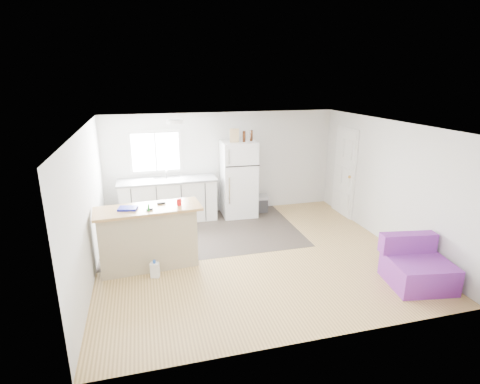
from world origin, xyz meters
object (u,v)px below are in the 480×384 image
at_px(purple_seat, 417,268).
at_px(bottle_left, 244,136).
at_px(refrigerator, 239,179).
at_px(cooler, 257,203).
at_px(mop, 146,258).
at_px(kitchen_cabinets, 168,200).
at_px(cardboard_box, 234,135).
at_px(cleaner_jug, 155,270).
at_px(bottle_right, 251,136).
at_px(blue_tray, 128,208).
at_px(peninsula, 148,237).
at_px(red_cup, 179,202).

bearing_deg(purple_seat, bottle_left, 125.92).
height_order(refrigerator, purple_seat, refrigerator).
xyz_separation_m(cooler, mop, (-2.70, -2.34, 0.03)).
distance_m(kitchen_cabinets, cardboard_box, 2.09).
bearing_deg(cooler, mop, -130.12).
bearing_deg(cleaner_jug, bottle_right, 63.10).
xyz_separation_m(refrigerator, cleaner_jug, (-2.08, -2.51, -0.75)).
xyz_separation_m(blue_tray, bottle_left, (2.54, 1.99, 0.80)).
bearing_deg(refrigerator, blue_tray, -137.44).
bearing_deg(bottle_right, purple_seat, -66.12).
bearing_deg(mop, blue_tray, 139.15).
relative_size(cooler, cleaner_jug, 1.86).
bearing_deg(bottle_left, cardboard_box, 171.94).
xyz_separation_m(purple_seat, bottle_left, (-1.85, 3.65, 1.62)).
relative_size(mop, bottle_left, 4.87).
xyz_separation_m(kitchen_cabinets, blue_tray, (-0.79, -2.14, 0.60)).
relative_size(purple_seat, cleaner_jug, 3.38).
height_order(cardboard_box, bottle_right, cardboard_box).
bearing_deg(bottle_left, mop, -137.40).
xyz_separation_m(purple_seat, cleaner_jug, (-4.03, 1.25, -0.14)).
relative_size(kitchen_cabinets, blue_tray, 7.32).
relative_size(kitchen_cabinets, bottle_right, 8.78).
height_order(blue_tray, bottle_left, bottle_left).
bearing_deg(cardboard_box, blue_tray, -139.00).
xyz_separation_m(kitchen_cabinets, purple_seat, (3.59, -3.81, -0.23)).
bearing_deg(mop, purple_seat, -30.28).
xyz_separation_m(cleaner_jug, bottle_left, (2.18, 2.40, 1.76)).
distance_m(refrigerator, bottle_left, 1.02).
distance_m(kitchen_cabinets, cooler, 2.16).
relative_size(cleaner_jug, bottle_right, 1.22).
bearing_deg(blue_tray, peninsula, 2.13).
bearing_deg(red_cup, blue_tray, 179.63).
distance_m(cleaner_jug, bottle_right, 3.86).
xyz_separation_m(refrigerator, blue_tray, (-2.44, -2.10, 0.21)).
relative_size(peninsula, bottle_right, 7.21).
bearing_deg(red_cup, bottle_right, 47.73).
relative_size(cleaner_jug, cardboard_box, 1.02).
xyz_separation_m(refrigerator, cooler, (0.49, 0.11, -0.68)).
bearing_deg(bottle_right, mop, -138.57).
distance_m(cardboard_box, bottle_right, 0.41).
xyz_separation_m(cooler, red_cup, (-2.09, -2.21, 0.94)).
bearing_deg(red_cup, purple_seat, -25.13).
relative_size(cooler, blue_tray, 1.90).
relative_size(red_cup, bottle_left, 0.48).
bearing_deg(red_cup, bottle_left, 49.61).
xyz_separation_m(mop, bottle_left, (2.31, 2.12, 1.67)).
bearing_deg(kitchen_cabinets, mop, -104.14).
xyz_separation_m(kitchen_cabinets, red_cup, (0.05, -2.15, 0.64)).
xyz_separation_m(red_cup, bottle_left, (1.69, 1.99, 0.76)).
bearing_deg(blue_tray, red_cup, -0.37).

